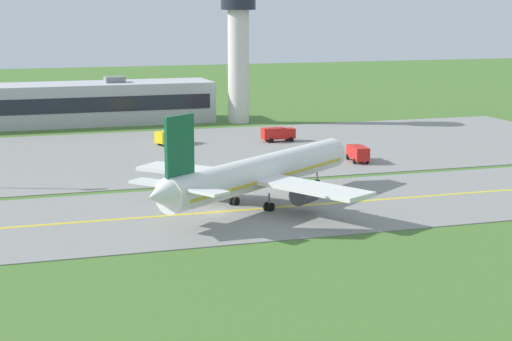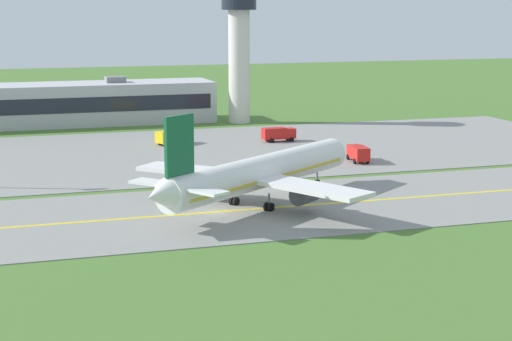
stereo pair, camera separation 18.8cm
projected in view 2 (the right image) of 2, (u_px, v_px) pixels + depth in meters
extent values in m
plane|color=#47702D|center=(219.00, 213.00, 100.93)|extent=(500.00, 500.00, 0.00)
cube|color=gray|center=(219.00, 212.00, 100.92)|extent=(240.00, 28.00, 0.10)
cube|color=gray|center=(210.00, 151.00, 143.19)|extent=(140.00, 52.00, 0.10)
cube|color=yellow|center=(218.00, 212.00, 100.91)|extent=(220.00, 0.60, 0.01)
cylinder|color=white|center=(261.00, 172.00, 103.78)|extent=(29.73, 23.41, 4.00)
cone|color=white|center=(337.00, 152.00, 118.25)|extent=(4.35, 4.60, 3.80)
cone|color=white|center=(159.00, 195.00, 89.07)|extent=(4.59, 4.64, 3.40)
cube|color=gold|center=(261.00, 176.00, 103.87)|extent=(27.59, 21.86, 0.36)
cube|color=#1E232D|center=(329.00, 149.00, 116.37)|extent=(3.47, 3.80, 0.70)
cube|color=white|center=(196.00, 171.00, 107.02)|extent=(13.93, 14.07, 0.50)
cylinder|color=#47474C|center=(218.00, 181.00, 107.72)|extent=(4.10, 3.87, 2.30)
cylinder|color=black|center=(226.00, 179.00, 108.99)|extent=(1.45, 1.84, 2.10)
cube|color=white|center=(310.00, 188.00, 97.23)|extent=(11.36, 15.48, 0.50)
cylinder|color=#47474C|center=(305.00, 194.00, 100.24)|extent=(4.10, 3.87, 2.30)
cylinder|color=black|center=(312.00, 192.00, 101.51)|extent=(1.45, 1.84, 2.10)
cube|color=#145938|center=(179.00, 145.00, 90.85)|extent=(3.78, 2.93, 6.50)
cube|color=white|center=(157.00, 183.00, 93.38)|extent=(5.82, 6.05, 0.30)
cube|color=white|center=(202.00, 190.00, 89.69)|extent=(5.11, 6.39, 0.30)
cylinder|color=slate|center=(317.00, 177.00, 114.65)|extent=(0.24, 0.24, 1.65)
cylinder|color=black|center=(317.00, 183.00, 114.81)|extent=(1.09, 0.93, 1.10)
cylinder|color=slate|center=(234.00, 195.00, 104.22)|extent=(0.24, 0.24, 1.65)
cylinder|color=black|center=(232.00, 201.00, 104.54)|extent=(1.09, 0.93, 1.10)
cylinder|color=black|center=(236.00, 202.00, 104.22)|extent=(1.09, 0.93, 1.10)
cylinder|color=slate|center=(269.00, 200.00, 101.23)|extent=(0.24, 0.24, 1.65)
cylinder|color=black|center=(267.00, 207.00, 101.54)|extent=(1.09, 0.93, 1.10)
cylinder|color=black|center=(271.00, 207.00, 101.23)|extent=(1.09, 0.93, 1.10)
cube|color=red|center=(354.00, 151.00, 135.22)|extent=(2.21, 2.03, 1.80)
cube|color=#1E232D|center=(353.00, 148.00, 135.90)|extent=(1.84, 0.35, 0.81)
cube|color=red|center=(360.00, 153.00, 132.31)|extent=(2.60, 4.43, 2.00)
cylinder|color=orange|center=(354.00, 144.00, 135.03)|extent=(0.20, 0.20, 0.18)
cylinder|color=black|center=(348.00, 157.00, 135.24)|extent=(0.41, 0.93, 0.90)
cylinder|color=black|center=(360.00, 157.00, 135.60)|extent=(0.41, 0.93, 0.90)
cylinder|color=black|center=(355.00, 161.00, 131.53)|extent=(0.41, 0.93, 0.90)
cylinder|color=black|center=(368.00, 161.00, 131.91)|extent=(0.41, 0.93, 0.90)
cube|color=yellow|center=(180.00, 135.00, 151.21)|extent=(2.57, 2.64, 1.80)
cube|color=#1E232D|center=(183.00, 133.00, 151.71)|extent=(1.04, 1.64, 0.81)
cube|color=yellow|center=(168.00, 137.00, 149.00)|extent=(4.68, 3.95, 2.00)
cylinder|color=orange|center=(180.00, 130.00, 151.02)|extent=(0.20, 0.20, 0.18)
cylinder|color=black|center=(177.00, 140.00, 152.07)|extent=(0.93, 0.72, 0.90)
cylinder|color=black|center=(184.00, 142.00, 150.76)|extent=(0.93, 0.72, 0.90)
cylinder|color=black|center=(160.00, 143.00, 149.29)|extent=(0.93, 0.72, 0.90)
cylinder|color=black|center=(168.00, 144.00, 147.91)|extent=(0.93, 0.72, 0.90)
cube|color=red|center=(290.00, 133.00, 153.67)|extent=(1.87, 2.07, 1.80)
cube|color=#1E232D|center=(294.00, 131.00, 153.86)|extent=(0.19, 1.84, 0.81)
cube|color=red|center=(274.00, 133.00, 152.65)|extent=(4.28, 2.25, 2.00)
cylinder|color=orange|center=(290.00, 128.00, 153.48)|extent=(0.20, 0.20, 0.18)
cylinder|color=black|center=(287.00, 138.00, 154.79)|extent=(0.91, 0.33, 0.90)
cylinder|color=black|center=(292.00, 140.00, 152.94)|extent=(0.91, 0.33, 0.90)
cylinder|color=black|center=(268.00, 139.00, 153.56)|extent=(0.91, 0.33, 0.90)
cylinder|color=black|center=(272.00, 141.00, 151.62)|extent=(0.91, 0.33, 0.90)
cube|color=#B2B2B7|center=(50.00, 105.00, 173.99)|extent=(66.86, 13.05, 8.43)
cube|color=#1E232D|center=(53.00, 106.00, 167.76)|extent=(64.18, 0.10, 3.04)
cube|color=slate|center=(115.00, 79.00, 177.06)|extent=(4.00, 4.00, 1.20)
cylinder|color=silver|center=(239.00, 67.00, 176.56)|extent=(4.40, 4.40, 23.27)
cylinder|color=#1E232D|center=(239.00, 2.00, 174.04)|extent=(7.20, 7.20, 3.20)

